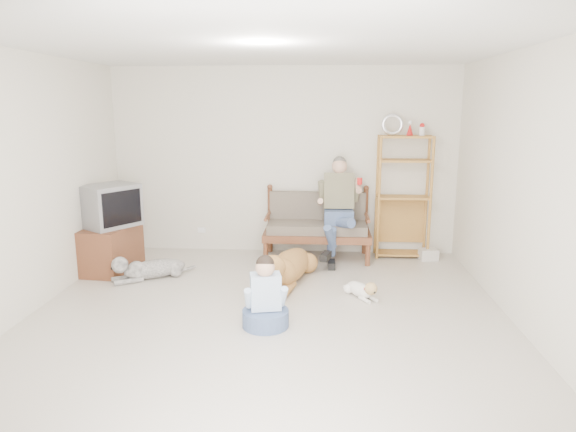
# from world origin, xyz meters

# --- Properties ---
(floor) EXTENTS (5.50, 5.50, 0.00)m
(floor) POSITION_xyz_m (0.00, 0.00, 0.00)
(floor) COLOR beige
(floor) RESTS_ON ground
(ceiling) EXTENTS (5.50, 5.50, 0.00)m
(ceiling) POSITION_xyz_m (0.00, 0.00, 2.70)
(ceiling) COLOR silver
(ceiling) RESTS_ON ground
(wall_back) EXTENTS (5.00, 0.00, 5.00)m
(wall_back) POSITION_xyz_m (0.00, 2.75, 1.35)
(wall_back) COLOR beige
(wall_back) RESTS_ON ground
(wall_front) EXTENTS (5.00, 0.00, 5.00)m
(wall_front) POSITION_xyz_m (0.00, -2.75, 1.35)
(wall_front) COLOR beige
(wall_front) RESTS_ON ground
(wall_left) EXTENTS (0.00, 5.50, 5.50)m
(wall_left) POSITION_xyz_m (-2.50, 0.00, 1.35)
(wall_left) COLOR beige
(wall_left) RESTS_ON ground
(wall_right) EXTENTS (0.00, 5.50, 5.50)m
(wall_right) POSITION_xyz_m (2.50, 0.00, 1.35)
(wall_right) COLOR beige
(wall_right) RESTS_ON ground
(loveseat) EXTENTS (1.51, 0.71, 0.95)m
(loveseat) POSITION_xyz_m (0.50, 2.44, 0.49)
(loveseat) COLOR brown
(loveseat) RESTS_ON ground
(man) EXTENTS (0.55, 0.79, 1.28)m
(man) POSITION_xyz_m (0.77, 2.21, 0.67)
(man) COLOR #485784
(man) RESTS_ON loveseat
(etagere) EXTENTS (0.77, 0.34, 2.04)m
(etagere) POSITION_xyz_m (1.71, 2.55, 0.89)
(etagere) COLOR #C0823C
(etagere) RESTS_ON ground
(book_stack) EXTENTS (0.27, 0.21, 0.16)m
(book_stack) POSITION_xyz_m (2.08, 2.39, 0.08)
(book_stack) COLOR white
(book_stack) RESTS_ON ground
(tv_stand) EXTENTS (0.59, 0.95, 0.60)m
(tv_stand) POSITION_xyz_m (-2.23, 1.68, 0.30)
(tv_stand) COLOR brown
(tv_stand) RESTS_ON ground
(crt_tv) EXTENTS (0.80, 0.84, 0.55)m
(crt_tv) POSITION_xyz_m (-2.19, 1.68, 0.87)
(crt_tv) COLOR slate
(crt_tv) RESTS_ON tv_stand
(wall_outlet) EXTENTS (0.12, 0.02, 0.08)m
(wall_outlet) POSITION_xyz_m (-1.25, 2.73, 0.30)
(wall_outlet) COLOR white
(wall_outlet) RESTS_ON ground
(golden_retriever) EXTENTS (0.67, 1.64, 0.50)m
(golden_retriever) POSITION_xyz_m (0.13, 1.28, 0.20)
(golden_retriever) COLOR #B0743D
(golden_retriever) RESTS_ON ground
(shaggy_dog) EXTENTS (0.96, 0.70, 0.34)m
(shaggy_dog) POSITION_xyz_m (-1.63, 1.34, 0.14)
(shaggy_dog) COLOR silver
(shaggy_dog) RESTS_ON ground
(terrier) EXTENTS (0.39, 0.53, 0.23)m
(terrier) POSITION_xyz_m (1.03, 0.86, 0.10)
(terrier) COLOR white
(terrier) RESTS_ON ground
(child) EXTENTS (0.46, 0.46, 0.73)m
(child) POSITION_xyz_m (0.00, 0.03, 0.26)
(child) COLOR #485784
(child) RESTS_ON ground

